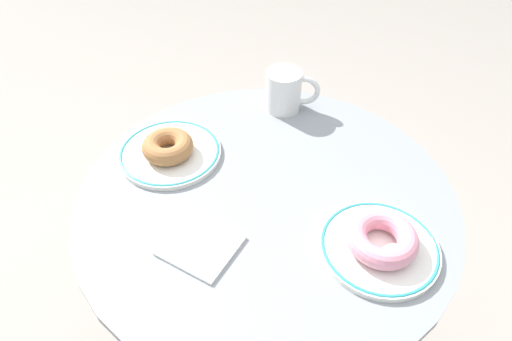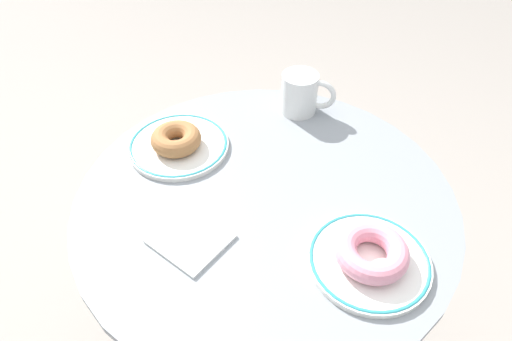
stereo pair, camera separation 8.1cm
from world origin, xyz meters
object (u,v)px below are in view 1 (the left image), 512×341
plate_left (170,153)px  donut_pink_frosted (382,238)px  paper_napkin (200,245)px  coffee_mug (285,91)px  plate_right (379,247)px  cafe_table (265,272)px  donut_cinnamon (168,146)px

plate_left → donut_pink_frosted: bearing=2.5°
paper_napkin → plate_left: bearing=144.2°
coffee_mug → plate_right: bearing=-36.4°
cafe_table → donut_pink_frosted: size_ratio=6.10×
donut_pink_frosted → paper_napkin: donut_pink_frosted is taller
plate_right → coffee_mug: 0.42m
cafe_table → donut_cinnamon: donut_cinnamon is taller
donut_pink_frosted → paper_napkin: bearing=-146.5°
donut_cinnamon → donut_pink_frosted: same height
plate_right → donut_cinnamon: size_ratio=1.94×
plate_left → coffee_mug: coffee_mug is taller
plate_right → paper_napkin: (-0.24, -0.16, -0.00)m
donut_cinnamon → paper_napkin: (0.19, -0.14, -0.03)m
paper_napkin → coffee_mug: size_ratio=0.99×
cafe_table → plate_left: (-0.22, -0.02, 0.26)m
cafe_table → coffee_mug: bearing=115.2°
coffee_mug → donut_pink_frosted: bearing=-36.4°
paper_napkin → coffee_mug: 0.42m
paper_napkin → coffee_mug: coffee_mug is taller
cafe_table → plate_right: plate_right is taller
cafe_table → plate_left: 0.34m
cafe_table → plate_right: (0.22, 0.00, 0.26)m
donut_cinnamon → cafe_table: bearing=6.9°
donut_pink_frosted → coffee_mug: bearing=143.6°
plate_right → donut_cinnamon: 0.44m
cafe_table → donut_pink_frosted: 0.36m
donut_cinnamon → donut_pink_frosted: (0.44, 0.03, -0.00)m
plate_left → paper_napkin: bearing=-35.8°
plate_left → plate_right: 0.44m
plate_right → paper_napkin: plate_right is taller
donut_pink_frosted → paper_napkin: size_ratio=1.01×
plate_left → paper_napkin: (0.20, -0.14, -0.00)m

